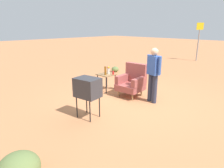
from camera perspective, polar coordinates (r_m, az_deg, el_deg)
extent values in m
plane|color=#C17A4C|center=(6.35, 6.58, -4.39)|extent=(60.00, 60.00, 0.00)
cylinder|color=#937047|center=(6.53, 1.99, -2.69)|extent=(0.05, 0.05, 0.22)
cylinder|color=#937047|center=(6.23, 5.85, -3.71)|extent=(0.05, 0.05, 0.22)
cylinder|color=#937047|center=(6.93, 4.70, -1.58)|extent=(0.05, 0.05, 0.22)
cylinder|color=#937047|center=(6.66, 8.44, -2.48)|extent=(0.05, 0.05, 0.22)
cube|color=#9E4C47|center=(6.52, 5.29, -0.84)|extent=(0.82, 0.82, 0.20)
cube|color=#9E4C47|center=(6.66, 6.96, 3.24)|extent=(0.77, 0.23, 0.64)
cube|color=#9E4C47|center=(6.63, 3.08, 1.58)|extent=(0.20, 0.69, 0.26)
cube|color=#9E4C47|center=(6.28, 7.74, 0.61)|extent=(0.20, 0.69, 0.26)
cylinder|color=black|center=(7.16, -4.14, 0.47)|extent=(0.04, 0.04, 0.57)
cylinder|color=black|center=(6.84, -1.68, -0.26)|extent=(0.04, 0.04, 0.57)
cylinder|color=black|center=(7.45, -1.54, 1.14)|extent=(0.04, 0.04, 0.57)
cylinder|color=black|center=(7.14, 0.93, 0.47)|extent=(0.04, 0.04, 0.57)
cube|color=#937047|center=(7.07, -1.63, 2.80)|extent=(0.56, 0.56, 0.03)
cylinder|color=black|center=(5.06, -3.62, -6.53)|extent=(0.03, 0.03, 0.55)
cylinder|color=black|center=(5.33, -7.31, -5.42)|extent=(0.03, 0.03, 0.55)
cylinder|color=black|center=(4.81, -6.35, -7.86)|extent=(0.03, 0.03, 0.55)
cylinder|color=black|center=(5.09, -10.07, -6.60)|extent=(0.03, 0.03, 0.55)
cube|color=#333338|center=(4.89, -7.06, -1.01)|extent=(0.66, 0.53, 0.48)
cube|color=#383D3F|center=(5.05, -5.34, -0.40)|extent=(0.42, 0.08, 0.34)
cylinder|color=#2D3347|center=(6.17, 10.93, -1.00)|extent=(0.14, 0.14, 0.86)
cylinder|color=#2D3347|center=(6.03, 12.17, -1.49)|extent=(0.14, 0.14, 0.86)
cube|color=#3356A8|center=(5.93, 11.93, 5.32)|extent=(0.40, 0.30, 0.56)
cylinder|color=#3356A8|center=(6.10, 10.44, 5.97)|extent=(0.09, 0.09, 0.50)
cylinder|color=#3356A8|center=(5.75, 13.55, 5.16)|extent=(0.09, 0.09, 0.50)
sphere|color=#DBAD84|center=(5.87, 12.16, 9.05)|extent=(0.22, 0.22, 0.22)
cylinder|color=gray|center=(14.39, 23.46, 10.11)|extent=(0.08, 0.08, 2.00)
cube|color=yellow|center=(14.33, 24.02, 14.94)|extent=(0.33, 0.33, 0.44)
cylinder|color=red|center=(6.97, 0.32, 3.25)|extent=(0.07, 0.07, 0.12)
cylinder|color=brown|center=(6.89, -1.92, 3.84)|extent=(0.07, 0.07, 0.30)
cylinder|color=silver|center=(7.10, -1.05, 3.73)|extent=(0.09, 0.09, 0.18)
sphere|color=yellow|center=(7.07, -1.06, 4.83)|extent=(0.07, 0.07, 0.07)
sphere|color=#E04C66|center=(7.10, -1.23, 4.89)|extent=(0.07, 0.07, 0.07)
sphere|color=orange|center=(7.03, -0.95, 4.78)|extent=(0.07, 0.07, 0.07)
ellipsoid|color=olive|center=(10.03, 0.90, 4.28)|extent=(0.36, 0.36, 0.28)
ellipsoid|color=olive|center=(3.43, -25.14, -21.12)|extent=(0.61, 0.61, 0.47)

